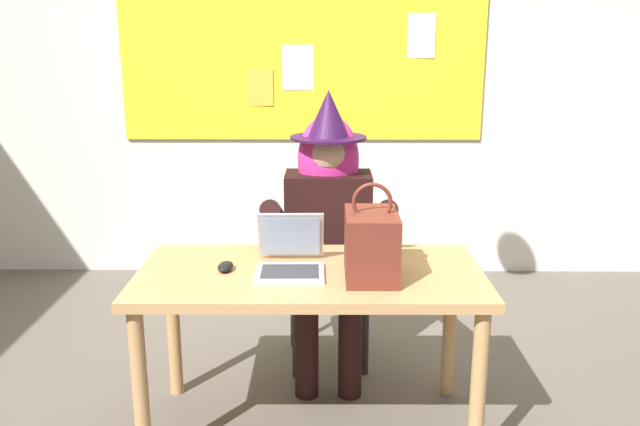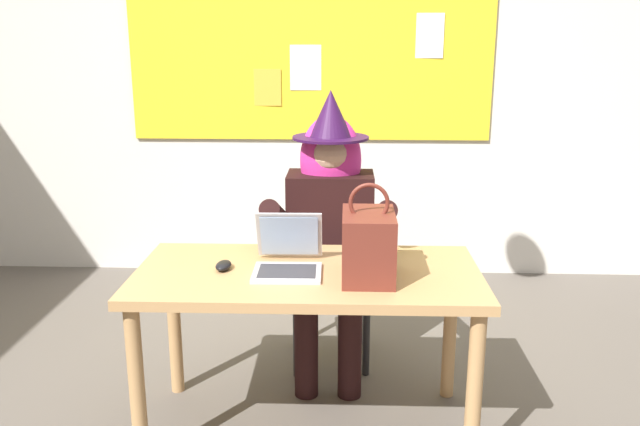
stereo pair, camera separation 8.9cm
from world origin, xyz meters
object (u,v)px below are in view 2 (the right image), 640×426
Objects in this scene: chair_at_desk at (329,261)px; handbag at (368,245)px; desk_main at (308,292)px; person_costumed at (330,215)px; computer_mouse at (223,265)px; laptop at (288,258)px.

chair_at_desk is 0.86m from handbag.
person_costumed is at bearing 82.71° from desk_main.
computer_mouse is at bearing -34.50° from chair_at_desk.
chair_at_desk is at bearing 84.50° from desk_main.
laptop is 0.86× the size of handbag.
chair_at_desk is 2.40× the size of handbag.
laptop is (-0.08, 0.01, 0.14)m from desk_main.
person_costumed is at bearing 73.79° from laptop.
person_costumed reaches higher than laptop.
desk_main is at bearing -10.01° from chair_at_desk.
desk_main is 0.72m from chair_at_desk.
chair_at_desk is 0.66× the size of person_costumed.
handbag reaches higher than computer_mouse.
laptop is at bearing -16.47° from chair_at_desk.
handbag is (0.17, -0.78, 0.33)m from chair_at_desk.
person_costumed is at bearing -1.45° from chair_at_desk.
computer_mouse is (-0.41, -0.58, -0.06)m from person_costumed.
chair_at_desk is at bearing 76.89° from laptop.
laptop is (-0.15, -0.69, 0.25)m from chair_at_desk.
person_costumed reaches higher than desk_main.
computer_mouse is at bearing -35.63° from person_costumed.
chair_at_desk is 8.73× the size of computer_mouse.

